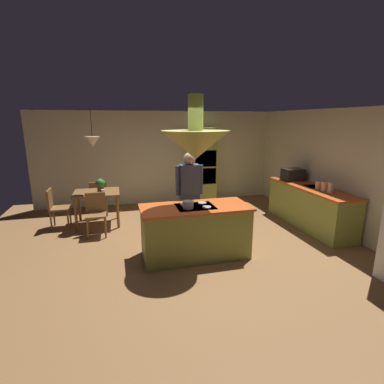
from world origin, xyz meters
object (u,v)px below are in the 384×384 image
object	(u,v)px
oven_tower	(202,166)
canister_tea	(319,185)
person_at_island	(189,191)
canister_sugar	(325,186)
chair_at_corner	(56,206)
microwave_on_counter	(293,175)
cooking_pot_on_cooktop	(188,205)
chair_by_back_wall	(99,196)
chair_facing_island	(96,211)
potted_plant_on_table	(100,185)
kitchen_island	(195,231)
canister_flour	(331,188)
cup_on_table	(103,192)
dining_table	(97,197)

from	to	relation	value
oven_tower	canister_tea	bearing A→B (deg)	-56.97
person_at_island	canister_sugar	xyz separation A→B (m)	(2.77, -0.30, -0.00)
chair_at_corner	canister_tea	xyz separation A→B (m)	(5.41, -1.53, 0.48)
person_at_island	microwave_on_counter	world-z (taller)	person_at_island
cooking_pot_on_cooktop	canister_tea	bearing A→B (deg)	13.07
oven_tower	chair_by_back_wall	xyz separation A→B (m)	(-2.80, -0.51, -0.55)
chair_facing_island	potted_plant_on_table	xyz separation A→B (m)	(0.09, 0.57, 0.42)
canister_sugar	oven_tower	bearing A→B (deg)	121.35
kitchen_island	chair_at_corner	world-z (taller)	kitchen_island
canister_flour	canister_sugar	xyz separation A→B (m)	(0.00, 0.18, -0.02)
cup_on_table	canister_tea	world-z (taller)	canister_tea
dining_table	potted_plant_on_table	world-z (taller)	potted_plant_on_table
oven_tower	canister_sugar	bearing A→B (deg)	-58.65
canister_tea	oven_tower	bearing A→B (deg)	123.03
chair_facing_island	oven_tower	bearing A→B (deg)	32.32
kitchen_island	chair_at_corner	xyz separation A→B (m)	(-2.57, 2.10, 0.05)
kitchen_island	person_at_island	bearing A→B (deg)	84.14
chair_by_back_wall	canister_flour	xyz separation A→B (m)	(4.54, -2.52, 0.51)
chair_at_corner	potted_plant_on_table	size ratio (longest dim) A/B	2.90
person_at_island	canister_sugar	world-z (taller)	person_at_island
chair_facing_island	chair_at_corner	xyz separation A→B (m)	(-0.87, 0.63, 0.00)
dining_table	canister_tea	xyz separation A→B (m)	(4.54, -1.53, 0.34)
canister_tea	cooking_pot_on_cooktop	bearing A→B (deg)	-166.93
cooking_pot_on_cooktop	cup_on_table	bearing A→B (deg)	124.51
person_at_island	chair_at_corner	distance (m)	3.04
chair_at_corner	canister_sugar	distance (m)	5.70
potted_plant_on_table	canister_sugar	xyz separation A→B (m)	(4.45, -1.66, 0.07)
chair_at_corner	canister_flour	distance (m)	5.75
potted_plant_on_table	cooking_pot_on_cooktop	xyz separation A→B (m)	(1.45, -2.17, 0.05)
person_at_island	microwave_on_counter	distance (m)	2.89
chair_at_corner	potted_plant_on_table	world-z (taller)	potted_plant_on_table
canister_flour	cooking_pot_on_cooktop	world-z (taller)	canister_flour
chair_facing_island	canister_tea	xyz separation A→B (m)	(4.54, -0.90, 0.48)
potted_plant_on_table	oven_tower	bearing A→B (deg)	23.91
potted_plant_on_table	canister_tea	xyz separation A→B (m)	(4.45, -1.48, 0.06)
dining_table	person_at_island	xyz separation A→B (m)	(1.77, -1.42, 0.35)
dining_table	potted_plant_on_table	size ratio (longest dim) A/B	3.27
canister_tea	kitchen_island	bearing A→B (deg)	-168.72
canister_sugar	cooking_pot_on_cooktop	world-z (taller)	canister_sugar
cup_on_table	canister_sugar	world-z (taller)	canister_sugar
dining_table	canister_sugar	world-z (taller)	canister_sugar
chair_at_corner	cooking_pot_on_cooktop	size ratio (longest dim) A/B	4.83
chair_by_back_wall	microwave_on_counter	world-z (taller)	microwave_on_counter
cup_on_table	dining_table	bearing A→B (deg)	125.80
kitchen_island	dining_table	world-z (taller)	kitchen_island
canister_flour	cooking_pot_on_cooktop	distance (m)	3.02
cooking_pot_on_cooktop	dining_table	bearing A→B (deg)	124.63
chair_facing_island	microwave_on_counter	bearing A→B (deg)	0.52
potted_plant_on_table	canister_tea	distance (m)	4.69
dining_table	canister_tea	size ratio (longest dim) A/B	5.95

